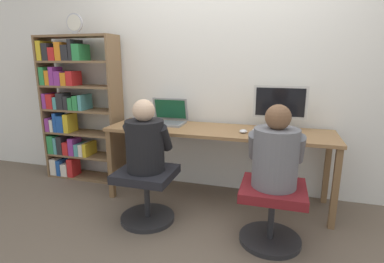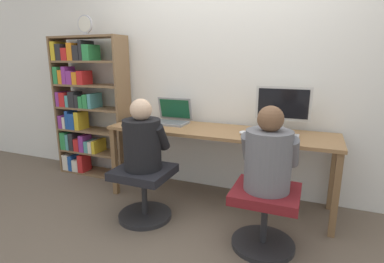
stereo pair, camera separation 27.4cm
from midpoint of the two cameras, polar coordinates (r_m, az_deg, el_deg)
ground_plane at (r=2.83m, az=0.53°, el=-15.29°), size 14.00×14.00×0.00m
wall_back at (r=3.08m, az=3.87°, el=12.37°), size 10.00×0.05×2.60m
desk at (r=2.84m, az=2.12°, el=-1.03°), size 2.12×0.56×0.72m
desktop_monitor at (r=2.84m, az=13.76°, el=4.78°), size 0.48×0.17×0.41m
laptop at (r=3.09m, az=-7.29°, el=2.48°), size 0.38×0.30×0.25m
keyboard at (r=2.68m, az=12.65°, el=-0.35°), size 0.39×0.16×0.03m
computer_mouse_by_keyboard at (r=2.70m, az=6.90°, el=0.03°), size 0.07×0.09×0.03m
office_chair_left at (r=2.35m, az=11.68°, el=-14.20°), size 0.47×0.47×0.46m
office_chair_right at (r=2.65m, az=-11.62°, el=-10.90°), size 0.47×0.47×0.46m
person_at_monitor at (r=2.19m, az=12.24°, el=-4.06°), size 0.40×0.32×0.60m
person_at_laptop at (r=2.51m, az=-12.04°, el=-1.85°), size 0.39×0.32×0.60m
bookshelf at (r=3.70m, az=-23.89°, el=4.02°), size 0.91×0.27×1.62m
desk_clock at (r=3.52m, az=-23.69°, el=18.38°), size 0.19×0.03×0.21m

